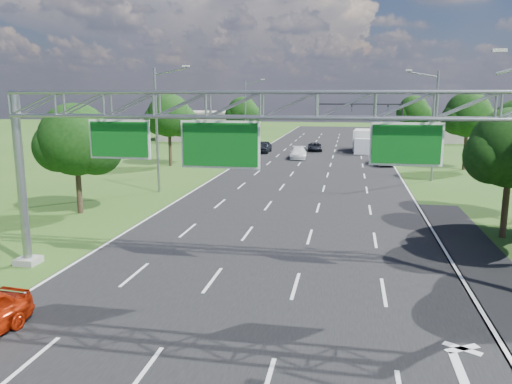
# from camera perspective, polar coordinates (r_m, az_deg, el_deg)

# --- Properties ---
(ground) EXTENTS (220.00, 220.00, 0.00)m
(ground) POSITION_cam_1_polar(r_m,az_deg,el_deg) (39.23, 4.81, -0.60)
(ground) COLOR #295118
(ground) RESTS_ON ground
(road) EXTENTS (18.00, 180.00, 0.02)m
(road) POSITION_cam_1_polar(r_m,az_deg,el_deg) (39.23, 4.81, -0.60)
(road) COLOR black
(road) RESTS_ON ground
(road_flare) EXTENTS (3.00, 30.00, 0.02)m
(road_flare) POSITION_cam_1_polar(r_m,az_deg,el_deg) (24.45, 25.43, -8.91)
(road_flare) COLOR black
(road_flare) RESTS_ON ground
(sign_gantry) EXTENTS (23.50, 1.00, 9.56)m
(sign_gantry) POSITION_cam_1_polar(r_m,az_deg,el_deg) (20.56, 0.86, 8.24)
(sign_gantry) COLOR gray
(sign_gantry) RESTS_ON ground
(traffic_signal) EXTENTS (12.21, 0.24, 7.00)m
(traffic_signal) POSITION_cam_1_polar(r_m,az_deg,el_deg) (73.38, 13.62, 8.61)
(traffic_signal) COLOR black
(traffic_signal) RESTS_ON ground
(streetlight_l_near) EXTENTS (2.97, 0.22, 10.16)m
(streetlight_l_near) POSITION_cam_1_polar(r_m,az_deg,el_deg) (41.18, -11.04, 7.62)
(streetlight_l_near) COLOR gray
(streetlight_l_near) RESTS_ON ground
(streetlight_l_far) EXTENTS (2.97, 0.22, 10.16)m
(streetlight_l_far) POSITION_cam_1_polar(r_m,az_deg,el_deg) (74.82, -1.07, 9.27)
(streetlight_l_far) COLOR gray
(streetlight_l_far) RESTS_ON ground
(streetlight_r_mid) EXTENTS (2.97, 0.22, 10.16)m
(streetlight_r_mid) POSITION_cam_1_polar(r_m,az_deg,el_deg) (48.87, 19.59, 7.70)
(streetlight_r_mid) COLOR gray
(streetlight_r_mid) RESTS_ON ground
(tree_verge_la) EXTENTS (5.76, 4.80, 7.40)m
(tree_verge_la) POSITION_cam_1_polar(r_m,az_deg,el_deg) (35.23, -19.76, 5.29)
(tree_verge_la) COLOR #2D2116
(tree_verge_la) RESTS_ON ground
(tree_verge_lb) EXTENTS (5.76, 4.80, 8.06)m
(tree_verge_lb) POSITION_cam_1_polar(r_m,az_deg,el_deg) (56.87, -9.82, 8.39)
(tree_verge_lb) COLOR #2D2116
(tree_verge_lb) RESTS_ON ground
(tree_verge_lc) EXTENTS (5.76, 4.80, 7.62)m
(tree_verge_lc) POSITION_cam_1_polar(r_m,az_deg,el_deg) (80.10, -1.48, 8.96)
(tree_verge_lc) COLOR #2D2116
(tree_verge_lc) RESTS_ON ground
(tree_verge_rd) EXTENTS (5.76, 4.80, 8.28)m
(tree_verge_rd) POSITION_cam_1_polar(r_m,az_deg,el_deg) (57.64, 23.11, 7.92)
(tree_verge_rd) COLOR #2D2116
(tree_verge_rd) RESTS_ON ground
(tree_verge_re) EXTENTS (5.76, 4.80, 7.84)m
(tree_verge_re) POSITION_cam_1_polar(r_m,az_deg,el_deg) (86.93, 17.59, 8.76)
(tree_verge_re) COLOR #2D2116
(tree_verge_re) RESTS_ON ground
(building_left) EXTENTS (14.00, 10.00, 5.00)m
(building_left) POSITION_cam_1_polar(r_m,az_deg,el_deg) (90.18, -6.10, 7.56)
(building_left) COLOR gray
(building_left) RESTS_ON ground
(building_right) EXTENTS (12.00, 9.00, 4.00)m
(building_right) POSITION_cam_1_polar(r_m,az_deg,el_deg) (92.66, 23.32, 6.51)
(building_right) COLOR gray
(building_right) RESTS_ON ground
(car_queue_a) EXTENTS (2.26, 4.95, 1.40)m
(car_queue_a) POSITION_cam_1_polar(r_m,az_deg,el_deg) (63.17, 4.86, 4.47)
(car_queue_a) COLOR white
(car_queue_a) RESTS_ON ground
(car_queue_b) EXTENTS (2.37, 4.41, 1.18)m
(car_queue_b) POSITION_cam_1_polar(r_m,az_deg,el_deg) (71.86, 6.75, 5.14)
(car_queue_b) COLOR black
(car_queue_b) RESTS_ON ground
(car_queue_c) EXTENTS (1.95, 4.73, 1.60)m
(car_queue_c) POSITION_cam_1_polar(r_m,az_deg,el_deg) (69.44, 0.84, 5.18)
(car_queue_c) COLOR black
(car_queue_c) RESTS_ON ground
(car_queue_d) EXTENTS (2.32, 5.15, 1.64)m
(car_queue_d) POSITION_cam_1_polar(r_m,az_deg,el_deg) (59.03, 14.44, 3.82)
(car_queue_d) COLOR silver
(car_queue_d) RESTS_ON ground
(box_truck) EXTENTS (2.72, 8.07, 3.00)m
(box_truck) POSITION_cam_1_polar(r_m,az_deg,el_deg) (72.52, 12.07, 5.70)
(box_truck) COLOR silver
(box_truck) RESTS_ON ground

